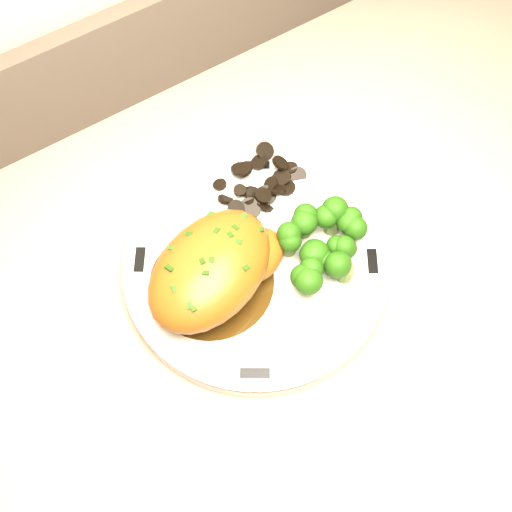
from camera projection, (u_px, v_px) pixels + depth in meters
plate at (256, 265)px, 0.62m from camera, size 0.28×0.28×0.02m
rim_accent_0 at (257, 165)px, 0.67m from camera, size 0.03×0.02×0.00m
rim_accent_1 at (140, 260)px, 0.61m from camera, size 0.02×0.03×0.00m
rim_accent_2 at (255, 373)px, 0.56m from camera, size 0.03×0.02×0.00m
rim_accent_3 at (372, 261)px, 0.61m from camera, size 0.02×0.03×0.00m
gravy_pool at (212, 282)px, 0.60m from camera, size 0.12×0.12×0.00m
chicken_breast at (215, 268)px, 0.58m from camera, size 0.16×0.14×0.05m
mushroom_pile at (259, 186)px, 0.65m from camera, size 0.08×0.06×0.02m
broccoli_florets at (324, 244)px, 0.60m from camera, size 0.09×0.08×0.04m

